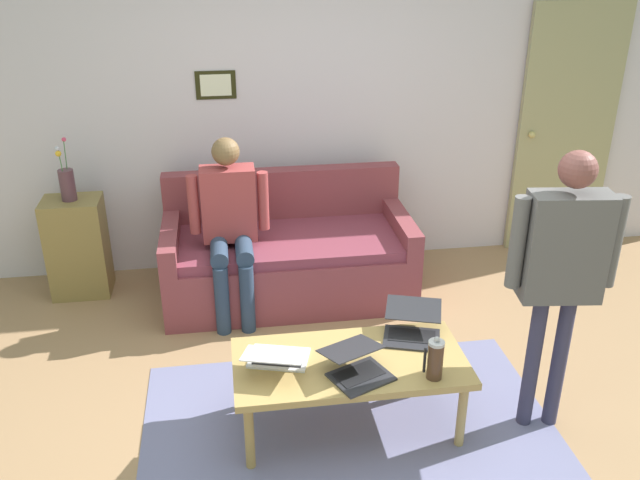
{
  "coord_description": "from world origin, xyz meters",
  "views": [
    {
      "loc": [
        0.53,
        2.95,
        2.54
      ],
      "look_at": [
        -0.03,
        -0.78,
        0.8
      ],
      "focal_mm": 37.96,
      "sensor_mm": 36.0,
      "label": 1
    }
  ],
  "objects_px": {
    "interior_door": "(566,131)",
    "french_press": "(435,359)",
    "laptop_right": "(357,367)",
    "side_shelf": "(78,247)",
    "person_standing": "(563,260)",
    "laptop_left": "(412,328)",
    "person_seated": "(230,219)",
    "coffee_table": "(350,367)",
    "laptop_center": "(277,357)",
    "flower_vase": "(67,183)",
    "couch": "(288,256)"
  },
  "relations": [
    {
      "from": "interior_door",
      "to": "side_shelf",
      "type": "distance_m",
      "value": 3.98
    },
    {
      "from": "laptop_left",
      "to": "flower_vase",
      "type": "xyz_separation_m",
      "value": [
        2.12,
        -1.63,
        0.4
      ]
    },
    {
      "from": "french_press",
      "to": "couch",
      "type": "bearing_deg",
      "value": -72.44
    },
    {
      "from": "side_shelf",
      "to": "person_standing",
      "type": "height_order",
      "value": "person_standing"
    },
    {
      "from": "laptop_center",
      "to": "flower_vase",
      "type": "height_order",
      "value": "flower_vase"
    },
    {
      "from": "person_seated",
      "to": "interior_door",
      "type": "bearing_deg",
      "value": -164.99
    },
    {
      "from": "laptop_center",
      "to": "side_shelf",
      "type": "relative_size",
      "value": 0.55
    },
    {
      "from": "side_shelf",
      "to": "flower_vase",
      "type": "bearing_deg",
      "value": 32.36
    },
    {
      "from": "person_seated",
      "to": "laptop_center",
      "type": "bearing_deg",
      "value": 98.47
    },
    {
      "from": "interior_door",
      "to": "person_standing",
      "type": "xyz_separation_m",
      "value": [
        1.14,
        2.23,
        -0.0
      ]
    },
    {
      "from": "interior_door",
      "to": "laptop_center",
      "type": "bearing_deg",
      "value": 38.81
    },
    {
      "from": "interior_door",
      "to": "french_press",
      "type": "distance_m",
      "value": 2.97
    },
    {
      "from": "interior_door",
      "to": "french_press",
      "type": "bearing_deg",
      "value": 52.16
    },
    {
      "from": "coffee_table",
      "to": "person_seated",
      "type": "relative_size",
      "value": 0.98
    },
    {
      "from": "french_press",
      "to": "flower_vase",
      "type": "height_order",
      "value": "flower_vase"
    },
    {
      "from": "laptop_left",
      "to": "coffee_table",
      "type": "bearing_deg",
      "value": 25.62
    },
    {
      "from": "laptop_right",
      "to": "flower_vase",
      "type": "height_order",
      "value": "flower_vase"
    },
    {
      "from": "couch",
      "to": "coffee_table",
      "type": "height_order",
      "value": "couch"
    },
    {
      "from": "french_press",
      "to": "side_shelf",
      "type": "distance_m",
      "value": 2.94
    },
    {
      "from": "side_shelf",
      "to": "flower_vase",
      "type": "distance_m",
      "value": 0.51
    },
    {
      "from": "couch",
      "to": "laptop_right",
      "type": "bearing_deg",
      "value": 96.08
    },
    {
      "from": "couch",
      "to": "side_shelf",
      "type": "bearing_deg",
      "value": -8.71
    },
    {
      "from": "laptop_right",
      "to": "laptop_left",
      "type": "bearing_deg",
      "value": -139.94
    },
    {
      "from": "side_shelf",
      "to": "person_seated",
      "type": "height_order",
      "value": "person_seated"
    },
    {
      "from": "laptop_left",
      "to": "side_shelf",
      "type": "height_order",
      "value": "side_shelf"
    },
    {
      "from": "person_standing",
      "to": "couch",
      "type": "bearing_deg",
      "value": -54.33
    },
    {
      "from": "laptop_right",
      "to": "interior_door",
      "type": "bearing_deg",
      "value": -134.39
    },
    {
      "from": "laptop_center",
      "to": "coffee_table",
      "type": "bearing_deg",
      "value": 176.98
    },
    {
      "from": "couch",
      "to": "person_standing",
      "type": "xyz_separation_m",
      "value": [
        -1.23,
        1.71,
        0.72
      ]
    },
    {
      "from": "coffee_table",
      "to": "person_seated",
      "type": "bearing_deg",
      "value": -66.57
    },
    {
      "from": "flower_vase",
      "to": "person_standing",
      "type": "xyz_separation_m",
      "value": [
        -2.78,
        1.95,
        0.14
      ]
    },
    {
      "from": "laptop_left",
      "to": "person_standing",
      "type": "relative_size",
      "value": 0.27
    },
    {
      "from": "person_seated",
      "to": "coffee_table",
      "type": "bearing_deg",
      "value": 113.43
    },
    {
      "from": "side_shelf",
      "to": "person_seated",
      "type": "relative_size",
      "value": 0.59
    },
    {
      "from": "coffee_table",
      "to": "laptop_right",
      "type": "relative_size",
      "value": 3.0
    },
    {
      "from": "flower_vase",
      "to": "person_seated",
      "type": "xyz_separation_m",
      "value": [
        -1.14,
        0.46,
        -0.16
      ]
    },
    {
      "from": "french_press",
      "to": "interior_door",
      "type": "bearing_deg",
      "value": -127.84
    },
    {
      "from": "interior_door",
      "to": "flower_vase",
      "type": "distance_m",
      "value": 3.93
    },
    {
      "from": "couch",
      "to": "person_seated",
      "type": "distance_m",
      "value": 0.63
    },
    {
      "from": "laptop_right",
      "to": "coffee_table",
      "type": "bearing_deg",
      "value": -84.88
    },
    {
      "from": "side_shelf",
      "to": "person_seated",
      "type": "bearing_deg",
      "value": 157.76
    },
    {
      "from": "couch",
      "to": "laptop_center",
      "type": "distance_m",
      "value": 1.58
    },
    {
      "from": "couch",
      "to": "flower_vase",
      "type": "xyz_separation_m",
      "value": [
        1.55,
        -0.24,
        0.58
      ]
    },
    {
      "from": "laptop_center",
      "to": "laptop_right",
      "type": "height_order",
      "value": "laptop_right"
    },
    {
      "from": "laptop_left",
      "to": "interior_door",
      "type": "bearing_deg",
      "value": -133.33
    },
    {
      "from": "flower_vase",
      "to": "person_seated",
      "type": "distance_m",
      "value": 1.24
    },
    {
      "from": "laptop_left",
      "to": "french_press",
      "type": "relative_size",
      "value": 1.78
    },
    {
      "from": "laptop_left",
      "to": "side_shelf",
      "type": "distance_m",
      "value": 2.67
    },
    {
      "from": "coffee_table",
      "to": "laptop_center",
      "type": "xyz_separation_m",
      "value": [
        0.39,
        -0.02,
        0.09
      ]
    },
    {
      "from": "interior_door",
      "to": "laptop_left",
      "type": "relative_size",
      "value": 4.67
    }
  ]
}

